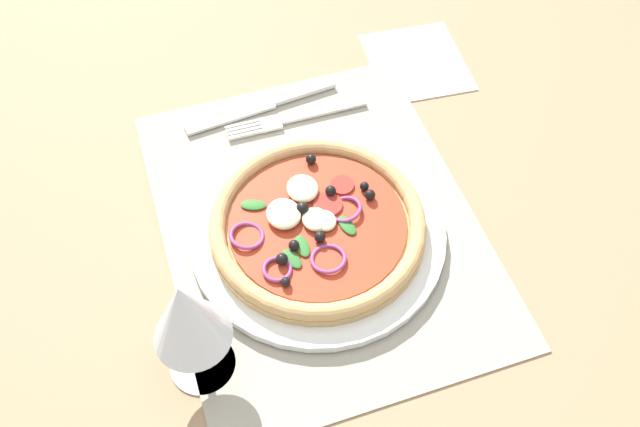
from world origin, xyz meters
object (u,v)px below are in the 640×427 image
(pizza, at_px, (317,224))
(fork, at_px, (289,119))
(wine_glass, at_px, (187,316))
(knife, at_px, (260,106))
(napkin, at_px, (417,62))
(plate, at_px, (318,233))

(pizza, xyz_separation_m, fork, (0.17, -0.02, -0.02))
(pizza, distance_m, wine_glass, 0.20)
(wine_glass, bearing_deg, knife, -24.68)
(pizza, distance_m, knife, 0.21)
(pizza, xyz_separation_m, wine_glass, (-0.11, 0.15, 0.08))
(knife, height_order, napkin, knife)
(knife, bearing_deg, wine_glass, 59.59)
(fork, height_order, knife, knife)
(pizza, xyz_separation_m, knife, (0.21, 0.01, -0.02))
(knife, bearing_deg, plate, 86.60)
(knife, bearing_deg, napkin, 178.93)
(fork, bearing_deg, napkin, -164.23)
(fork, relative_size, wine_glass, 1.21)
(knife, bearing_deg, fork, 125.00)
(plate, bearing_deg, napkin, -43.43)
(napkin, bearing_deg, plate, 136.57)
(knife, relative_size, wine_glass, 1.35)
(plate, relative_size, wine_glass, 1.87)
(plate, relative_size, pizza, 1.19)
(pizza, relative_size, napkin, 1.70)
(wine_glass, bearing_deg, fork, -31.66)
(plate, distance_m, fork, 0.18)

